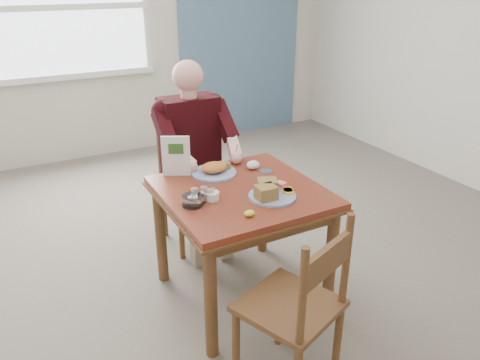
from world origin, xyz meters
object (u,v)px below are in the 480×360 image
near_plate (270,192)px  far_plate (215,170)px  table (241,206)px  diner (194,144)px  chair_near (297,308)px  chair_far (191,182)px

near_plate → far_plate: bearing=106.5°
table → far_plate: (-0.04, 0.28, 0.14)m
diner → chair_near: bearing=-94.4°
near_plate → far_plate: size_ratio=1.10×
table → near_plate: (0.09, -0.17, 0.14)m
diner → far_plate: (-0.04, -0.43, -0.03)m
chair_far → near_plate: 1.02m
chair_far → far_plate: (-0.04, -0.51, 0.30)m
chair_near → far_plate: bearing=86.0°
table → diner: diner is taller
chair_far → diner: diner is taller
table → far_plate: far_plate is taller
near_plate → table: bearing=119.2°
diner → far_plate: size_ratio=4.85×
diner → far_plate: bearing=-95.3°
far_plate → chair_near: bearing=-94.0°
table → chair_far: chair_far is taller
table → chair_near: chair_near is taller
far_plate → chair_far: bearing=85.6°
chair_near → table: bearing=81.6°
near_plate → chair_far: bearing=95.5°
chair_near → near_plate: (0.21, 0.60, 0.31)m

